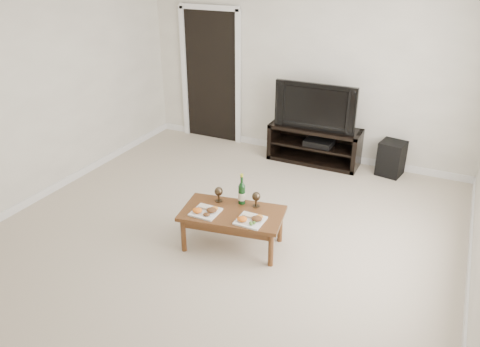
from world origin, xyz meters
name	(u,v)px	position (x,y,z in m)	size (l,w,h in m)	color
floor	(217,242)	(0.00, 0.00, 0.00)	(5.50, 5.50, 0.00)	beige
back_wall	(305,69)	(0.00, 2.77, 1.30)	(5.00, 0.04, 2.60)	white
doorway	(211,77)	(-1.55, 2.73, 1.02)	(0.90, 0.02, 2.05)	black
media_console	(314,145)	(0.29, 2.50, 0.28)	(1.33, 0.45, 0.55)	black
television	(317,105)	(0.29, 2.50, 0.89)	(1.17, 0.15, 0.67)	black
av_receiver	(319,142)	(0.37, 2.48, 0.33)	(0.40, 0.30, 0.08)	black
subwoofer	(391,158)	(1.40, 2.55, 0.24)	(0.32, 0.32, 0.49)	black
coffee_table	(233,229)	(0.19, 0.01, 0.21)	(1.05, 0.58, 0.42)	brown
plate_left	(206,210)	(-0.05, -0.13, 0.45)	(0.27, 0.27, 0.07)	white
plate_right	(250,218)	(0.43, -0.08, 0.45)	(0.27, 0.27, 0.07)	white
wine_bottle	(242,189)	(0.20, 0.21, 0.59)	(0.07, 0.07, 0.35)	#0E3313
goblet_left	(219,194)	(-0.05, 0.15, 0.51)	(0.09, 0.09, 0.17)	#3C3021
goblet_right	(256,199)	(0.36, 0.22, 0.51)	(0.09, 0.09, 0.17)	#3C3021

